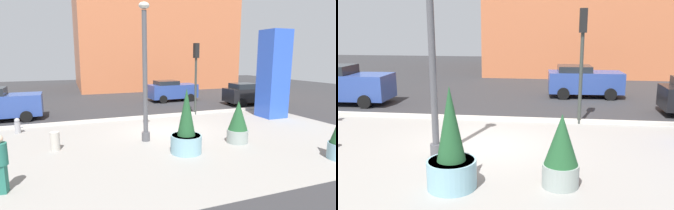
% 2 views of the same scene
% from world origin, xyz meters
% --- Properties ---
extents(ground_plane, '(60.00, 60.00, 0.00)m').
position_xyz_m(ground_plane, '(0.00, 4.00, 0.00)').
color(ground_plane, '#2D2D30').
extents(plaza_pavement, '(18.00, 10.00, 0.02)m').
position_xyz_m(plaza_pavement, '(0.00, -2.00, 0.00)').
color(plaza_pavement, gray).
rests_on(plaza_pavement, ground_plane).
extents(curb_strip, '(18.00, 0.24, 0.16)m').
position_xyz_m(curb_strip, '(0.00, 3.12, 0.08)').
color(curb_strip, '#B7B2A8').
rests_on(curb_strip, ground_plane).
extents(lamp_post, '(0.44, 0.44, 5.84)m').
position_xyz_m(lamp_post, '(-1.37, -1.23, 2.84)').
color(lamp_post, '#4C4C51').
rests_on(lamp_post, ground_plane).
extents(potted_plant_mid_plaza, '(1.19, 1.19, 2.50)m').
position_xyz_m(potted_plant_mid_plaza, '(-0.33, -3.22, 0.93)').
color(potted_plant_mid_plaza, '#7AA8B7').
rests_on(potted_plant_mid_plaza, ground_plane).
extents(potted_plant_by_pillar, '(0.90, 0.90, 1.82)m').
position_xyz_m(potted_plant_by_pillar, '(2.27, -2.82, 0.87)').
color(potted_plant_by_pillar, gray).
rests_on(potted_plant_by_pillar, ground_plane).
extents(traffic_light_corner, '(0.28, 0.42, 4.48)m').
position_xyz_m(traffic_light_corner, '(3.12, 3.06, 3.01)').
color(traffic_light_corner, '#333833').
rests_on(traffic_light_corner, ground_plane).
extents(car_far_lane, '(4.03, 2.11, 1.71)m').
position_xyz_m(car_far_lane, '(3.76, 8.75, 0.88)').
color(car_far_lane, '#2D4793').
rests_on(car_far_lane, ground_plane).
extents(car_intersection, '(4.48, 2.21, 1.93)m').
position_xyz_m(car_intersection, '(-8.22, 5.44, 0.97)').
color(car_intersection, '#2D4793').
rests_on(car_intersection, ground_plane).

